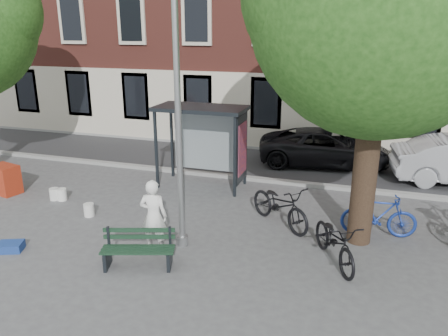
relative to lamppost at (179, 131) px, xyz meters
name	(u,v)px	position (x,y,z in m)	size (l,w,h in m)	color
ground	(182,245)	(0.00, 0.00, -2.78)	(90.00, 90.00, 0.00)	#4C4C4F
road	(254,163)	(0.00, 7.00, -2.78)	(40.00, 4.00, 0.01)	#28282B
curb_near	(239,177)	(0.00, 5.00, -2.72)	(40.00, 0.25, 0.12)	gray
curb_far	(265,148)	(0.00, 9.00, -2.72)	(40.00, 0.25, 0.12)	gray
lamppost	(179,131)	(0.00, 0.00, 0.00)	(0.28, 0.35, 6.11)	#9EA0A3
bus_shelter	(214,129)	(-0.61, 4.11, -0.87)	(2.85, 1.45, 2.62)	#1E2328
painter	(153,216)	(-0.49, -0.45, -1.91)	(0.63, 0.42, 1.74)	white
bench	(138,250)	(-0.52, -1.18, -2.41)	(1.64, 0.95, 0.81)	#1E2328
bike_a	(280,205)	(2.00, 1.79, -2.21)	(0.76, 2.18, 1.15)	black
bike_b	(379,215)	(4.44, 1.93, -2.24)	(0.51, 1.82, 1.09)	navy
bike_c	(335,241)	(3.50, 0.25, -2.26)	(0.70, 2.01, 1.06)	black
car_dark	(325,147)	(2.59, 7.59, -2.11)	(2.24, 4.86, 1.35)	black
red_stand	(5,179)	(-6.62, 1.49, -2.33)	(0.90, 0.60, 0.90)	#9E2B15
blue_crate	(10,247)	(-3.70, -1.49, -2.68)	(0.55, 0.40, 0.20)	navy
bucket_a	(89,210)	(-3.10, 0.77, -2.60)	(0.28, 0.28, 0.36)	silver
bucket_b	(54,194)	(-4.80, 1.48, -2.60)	(0.28, 0.28, 0.36)	silver
bucket_c	(62,194)	(-4.56, 1.52, -2.60)	(0.28, 0.28, 0.36)	white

